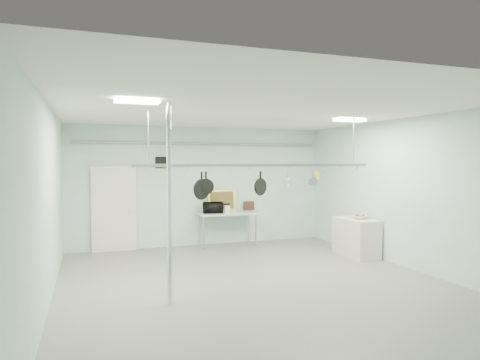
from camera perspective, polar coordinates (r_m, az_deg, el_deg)
name	(u,v)px	position (r m, az deg, el deg)	size (l,w,h in m)	color
floor	(256,284)	(8.16, 2.08, -13.68)	(8.00, 8.00, 0.00)	gray
ceiling	(256,111)	(7.89, 2.12, 9.17)	(7.00, 8.00, 0.02)	silver
back_wall	(202,186)	(11.66, -5.14, -0.84)	(7.00, 0.02, 3.20)	silver
right_wall	(409,193)	(9.71, 21.64, -1.66)	(0.02, 8.00, 3.20)	silver
door	(114,210)	(11.31, -16.45, -3.83)	(1.10, 0.10, 2.20)	silver
wall_vent	(161,162)	(11.40, -10.49, 2.33)	(0.30, 0.04, 0.30)	black
conduit_pipe	(202,144)	(11.56, -5.05, 4.84)	(0.07, 0.07, 6.60)	gray
chrome_pole	(169,204)	(6.82, -9.41, -3.19)	(0.08, 0.08, 3.20)	silver
prep_table	(227,215)	(11.52, -1.74, -4.70)	(1.60, 0.70, 0.91)	#A4C1B1
side_cabinet	(356,237)	(10.73, 15.19, -7.38)	(0.60, 1.20, 0.90)	beige
pot_rack	(260,164)	(8.19, 2.64, 2.19)	(4.80, 0.06, 1.00)	#B7B7BC
light_panel_left	(137,101)	(6.58, -13.55, 10.18)	(0.65, 0.30, 0.05)	white
light_panel_right	(350,120)	(9.54, 14.40, 7.75)	(0.65, 0.30, 0.05)	white
microwave	(213,208)	(11.41, -3.62, -3.69)	(0.51, 0.35, 0.28)	black
coffee_canister	(227,209)	(11.38, -1.74, -3.88)	(0.15, 0.15, 0.21)	white
painting_large	(222,201)	(11.75, -2.46, -2.78)	(0.78, 0.05, 0.58)	yellow
painting_small	(249,206)	(12.02, 1.20, -3.45)	(0.30, 0.04, 0.25)	#371B13
fruit_bowl	(360,217)	(10.66, 15.75, -4.78)	(0.35, 0.35, 0.08)	silver
skillet_left	(202,186)	(7.84, -5.13, -0.78)	(0.38, 0.06, 0.52)	black
skillet_mid	(206,183)	(7.86, -4.56, -0.35)	(0.29, 0.06, 0.40)	black
skillet_right	(260,183)	(8.21, 2.74, -0.42)	(0.34, 0.06, 0.46)	black
whisk	(287,179)	(8.44, 6.34, 0.09)	(0.16, 0.16, 0.33)	#BABBBF
grater	(317,176)	(8.74, 10.24, 0.48)	(0.09, 0.02, 0.23)	gold
saucepan	(313,178)	(8.70, 9.66, 0.25)	(0.17, 0.09, 0.29)	#A9A9AD
fruit_cluster	(360,215)	(10.65, 15.75, -4.57)	(0.24, 0.24, 0.09)	#AD2A10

